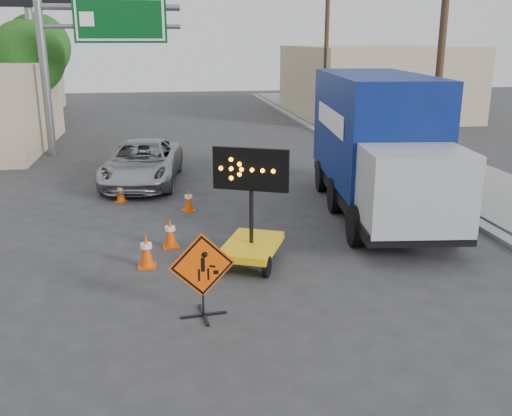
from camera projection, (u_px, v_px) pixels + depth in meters
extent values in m
plane|color=#2D2D30|center=(259.00, 339.00, 10.03)|extent=(100.00, 100.00, 0.00)
cube|color=gray|center=(362.00, 157.00, 25.33)|extent=(0.40, 60.00, 0.12)
cube|color=gray|center=(411.00, 155.00, 25.68)|extent=(4.00, 60.00, 0.15)
cube|color=tan|center=(370.00, 80.00, 39.78)|extent=(10.00, 14.00, 4.60)
cylinder|color=slate|center=(45.00, 79.00, 25.08)|extent=(0.36, 0.36, 6.80)
cylinder|color=slate|center=(110.00, 7.00, 24.69)|extent=(6.00, 0.28, 0.28)
cylinder|color=slate|center=(111.00, 27.00, 24.92)|extent=(6.00, 0.20, 0.20)
cube|color=#043D15|center=(120.00, 19.00, 24.78)|extent=(4.00, 0.10, 2.00)
cube|color=silver|center=(120.00, 19.00, 24.72)|extent=(3.80, 0.01, 1.80)
cylinder|color=slate|center=(33.00, 50.00, 32.02)|extent=(0.44, 0.44, 9.00)
cylinder|color=#432B1C|center=(441.00, 56.00, 19.46)|extent=(0.26, 0.26, 9.00)
cylinder|color=#432B1C|center=(326.00, 49.00, 32.70)|extent=(0.26, 0.26, 9.00)
cylinder|color=#432B1C|center=(33.00, 109.00, 29.13)|extent=(0.28, 0.28, 3.25)
sphere|color=#1B4012|center=(27.00, 58.00, 28.40)|extent=(3.71, 3.71, 3.71)
cylinder|color=#432B1C|center=(42.00, 92.00, 36.49)|extent=(0.28, 0.28, 3.58)
sphere|color=#1B4012|center=(37.00, 47.00, 35.69)|extent=(4.10, 4.10, 4.10)
cube|color=black|center=(204.00, 315.00, 10.86)|extent=(0.89, 0.16, 0.04)
cube|color=black|center=(204.00, 315.00, 10.86)|extent=(0.16, 0.89, 0.04)
cylinder|color=black|center=(203.00, 299.00, 10.77)|extent=(0.04, 0.04, 0.69)
cube|color=#DF4504|center=(202.00, 265.00, 10.57)|extent=(1.25, 0.17, 1.26)
cube|color=black|center=(202.00, 265.00, 10.57)|extent=(1.17, 0.14, 1.18)
cube|color=yellow|center=(251.00, 246.00, 13.28)|extent=(1.85, 2.25, 0.17)
cylinder|color=black|center=(251.00, 200.00, 12.97)|extent=(0.10, 0.10, 2.13)
cube|color=black|center=(251.00, 169.00, 12.76)|extent=(1.63, 0.80, 0.97)
imported|color=#A3A6AA|center=(142.00, 163.00, 20.69)|extent=(3.18, 5.74, 1.52)
cube|color=black|center=(377.00, 193.00, 17.08)|extent=(3.52, 8.72, 0.32)
cube|color=#061A4E|center=(370.00, 127.00, 17.35)|extent=(3.40, 6.84, 3.18)
cube|color=#9EA0A5|center=(431.00, 189.00, 13.59)|extent=(2.64, 2.18, 1.91)
cube|color=#DF4504|center=(147.00, 266.00, 13.22)|extent=(0.43, 0.43, 0.03)
cone|color=#DF4504|center=(146.00, 249.00, 13.10)|extent=(0.32, 0.32, 0.78)
cylinder|color=silver|center=(146.00, 246.00, 13.08)|extent=(0.26, 0.26, 0.11)
cube|color=#DF4504|center=(171.00, 246.00, 14.46)|extent=(0.43, 0.43, 0.03)
cone|color=#DF4504|center=(170.00, 232.00, 14.35)|extent=(0.31, 0.31, 0.75)
cylinder|color=silver|center=(170.00, 229.00, 14.32)|extent=(0.25, 0.25, 0.11)
cube|color=#DF4504|center=(189.00, 211.00, 17.50)|extent=(0.43, 0.43, 0.03)
cone|color=#DF4504|center=(189.00, 199.00, 17.39)|extent=(0.28, 0.28, 0.69)
cylinder|color=silver|center=(188.00, 197.00, 17.37)|extent=(0.23, 0.23, 0.10)
cube|color=#DF4504|center=(121.00, 201.00, 18.52)|extent=(0.48, 0.48, 0.03)
cone|color=#DF4504|center=(121.00, 190.00, 18.42)|extent=(0.28, 0.28, 0.68)
cylinder|color=silver|center=(120.00, 188.00, 18.40)|extent=(0.23, 0.23, 0.10)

